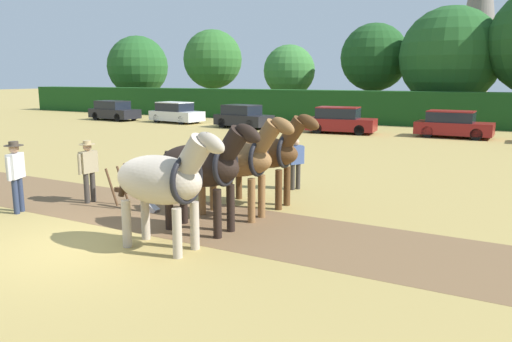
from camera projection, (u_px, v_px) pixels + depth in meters
The scene contains 22 objects.
ground_plane at pixel (76, 246), 9.97m from camera, with size 240.00×240.00×0.00m, color #A88E4C.
plowed_furrow_strip at pixel (111, 205), 13.17m from camera, with size 22.23×3.03×0.01m, color brown.
hedgerow at pixel (402, 108), 35.04m from camera, with size 73.03×1.94×2.36m, color #194719.
tree_far_left at pixel (138, 66), 52.39m from camera, with size 6.31×6.31×7.59m.
tree_left at pixel (213, 59), 47.01m from camera, with size 5.51×5.51×7.73m.
tree_center_left at pixel (289, 71), 44.37m from camera, with size 4.58×4.58×6.18m.
tree_center at pixel (374, 58), 41.46m from camera, with size 5.60×5.60×7.74m.
tree_center_right at pixel (450, 57), 37.30m from camera, with size 7.43×7.43×8.54m.
church_spire at pixel (480, 6), 54.61m from camera, with size 3.25×3.25×21.07m.
draft_horse_lead_left at pixel (163, 180), 9.56m from camera, with size 2.63×1.02×2.45m.
draft_horse_lead_right at pixel (203, 166), 10.69m from camera, with size 2.65×0.98×2.49m.
draft_horse_trail_left at pixel (236, 159), 11.83m from camera, with size 2.87×0.92×2.53m.
draft_horse_trail_right at pixel (262, 152), 12.98m from camera, with size 2.98×0.92×2.51m.
plow at pixel (138, 198), 12.66m from camera, with size 1.53×0.46×1.13m.
farmer_at_plow at pixel (88, 167), 13.28m from camera, with size 0.42×0.66×1.68m.
farmer_beside_team at pixel (296, 161), 14.86m from camera, with size 0.40×0.56×1.54m.
farmer_onlooker_left at pixel (16, 171), 12.25m from camera, with size 0.45×0.64×1.79m.
parked_car_far_left at pixel (114, 111), 39.11m from camera, with size 4.41×2.20×1.51m.
parked_car_left at pixel (176, 113), 36.84m from camera, with size 4.30×2.33×1.51m.
parked_car_center_left at pixel (243, 117), 33.12m from camera, with size 4.06×2.36×1.52m.
parked_car_center at pixel (340, 121), 29.98m from camera, with size 4.21×2.12×1.57m.
parked_car_center_right at pixel (453, 125), 27.81m from camera, with size 4.11×1.86×1.49m.
Camera 1 is at (7.69, -6.67, 3.33)m, focal length 35.00 mm.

